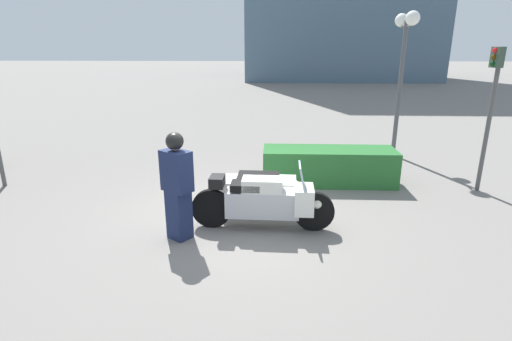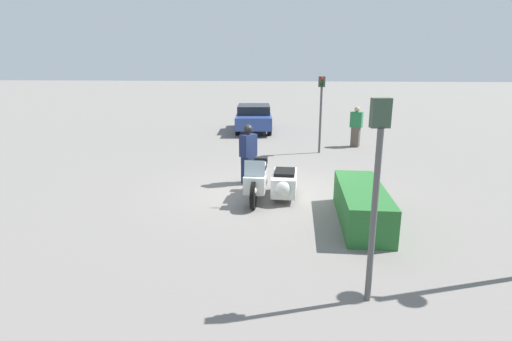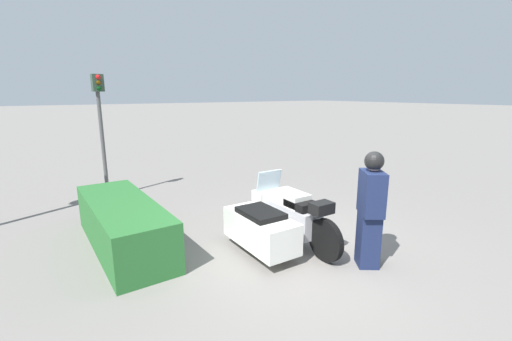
% 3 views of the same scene
% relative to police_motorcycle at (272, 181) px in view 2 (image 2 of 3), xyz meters
% --- Properties ---
extents(ground_plane, '(160.00, 160.00, 0.00)m').
position_rel_police_motorcycle_xyz_m(ground_plane, '(-0.74, -0.14, -0.47)').
color(ground_plane, slate).
extents(police_motorcycle, '(2.45, 1.32, 1.17)m').
position_rel_police_motorcycle_xyz_m(police_motorcycle, '(0.00, 0.00, 0.00)').
color(police_motorcycle, black).
rests_on(police_motorcycle, ground).
extents(officer_rider, '(0.56, 0.52, 1.77)m').
position_rel_police_motorcycle_xyz_m(officer_rider, '(-1.38, -0.79, 0.46)').
color(officer_rider, '#192347').
rests_on(officer_rider, ground).
extents(hedge_bush_curbside, '(2.98, 0.96, 0.80)m').
position_rel_police_motorcycle_xyz_m(hedge_bush_curbside, '(1.40, 2.10, -0.07)').
color(hedge_bush_curbside, '#28662D').
rests_on(hedge_bush_curbside, ground).
extents(traffic_light_near, '(0.22, 0.28, 3.01)m').
position_rel_police_motorcycle_xyz_m(traffic_light_near, '(4.56, 1.71, 1.54)').
color(traffic_light_near, '#4C4C4C').
rests_on(traffic_light_near, ground).
extents(traffic_light_far, '(0.23, 0.27, 3.02)m').
position_rel_police_motorcycle_xyz_m(traffic_light_far, '(-5.91, 1.55, 1.54)').
color(traffic_light_far, '#4C4C4C').
rests_on(traffic_light_far, ground).
extents(parked_car_background, '(4.49, 2.21, 1.39)m').
position_rel_police_motorcycle_xyz_m(parked_car_background, '(-11.16, -1.65, 0.28)').
color(parked_car_background, '#2D478C').
rests_on(parked_car_background, ground).
extents(pedestrian_bystander, '(0.46, 0.57, 1.73)m').
position_rel_police_motorcycle_xyz_m(pedestrian_bystander, '(-7.37, 3.18, 0.40)').
color(pedestrian_bystander, brown).
rests_on(pedestrian_bystander, ground).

